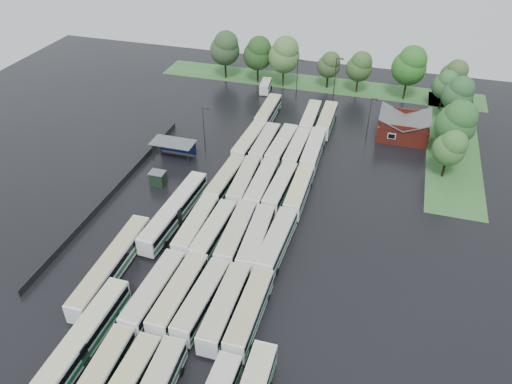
# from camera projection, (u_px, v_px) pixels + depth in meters

# --- Properties ---
(ground) EXTENTS (160.00, 160.00, 0.00)m
(ground) POSITION_uv_depth(u_px,v_px,m) (220.00, 248.00, 74.58)
(ground) COLOR black
(ground) RESTS_ON ground
(brick_building) EXTENTS (10.07, 8.60, 5.39)m
(brick_building) POSITION_uv_depth(u_px,v_px,m) (403.00, 129.00, 101.31)
(brick_building) COLOR maroon
(brick_building) RESTS_ON ground
(wash_shed) EXTENTS (8.20, 4.20, 3.58)m
(wash_shed) POSITION_uv_depth(u_px,v_px,m) (174.00, 144.00, 94.12)
(wash_shed) COLOR #2D2D30
(wash_shed) RESTS_ON ground
(utility_hut) EXTENTS (2.70, 2.20, 2.62)m
(utility_hut) POSITION_uv_depth(u_px,v_px,m) (158.00, 178.00, 87.48)
(utility_hut) COLOR black
(utility_hut) RESTS_ON ground
(grass_strip_north) EXTENTS (80.00, 10.00, 0.01)m
(grass_strip_north) POSITION_uv_depth(u_px,v_px,m) (317.00, 84.00, 124.78)
(grass_strip_north) COLOR #31652C
(grass_strip_north) RESTS_ON ground
(grass_strip_east) EXTENTS (10.00, 50.00, 0.01)m
(grass_strip_east) POSITION_uv_depth(u_px,v_px,m) (453.00, 144.00, 100.06)
(grass_strip_east) COLOR #31652C
(grass_strip_east) RESTS_ON ground
(west_fence) EXTENTS (0.10, 50.00, 1.20)m
(west_fence) POSITION_uv_depth(u_px,v_px,m) (115.00, 191.00, 85.71)
(west_fence) COLOR #2D2D30
(west_fence) RESTS_ON ground
(bus_r0c0) EXTENTS (3.12, 12.63, 3.49)m
(bus_r0c0) POSITION_uv_depth(u_px,v_px,m) (100.00, 378.00, 54.30)
(bus_r0c0) COLOR white
(bus_r0c0) RESTS_ON ground
(bus_r1c0) EXTENTS (3.18, 13.27, 3.67)m
(bus_r1c0) POSITION_uv_depth(u_px,v_px,m) (154.00, 292.00, 64.58)
(bus_r1c0) COLOR white
(bus_r1c0) RESTS_ON ground
(bus_r1c1) EXTENTS (3.09, 13.26, 3.68)m
(bus_r1c1) POSITION_uv_depth(u_px,v_px,m) (179.00, 294.00, 64.23)
(bus_r1c1) COLOR white
(bus_r1c1) RESTS_ON ground
(bus_r1c2) EXTENTS (3.28, 12.78, 3.53)m
(bus_r1c2) POSITION_uv_depth(u_px,v_px,m) (202.00, 300.00, 63.51)
(bus_r1c2) COLOR white
(bus_r1c2) RESTS_ON ground
(bus_r1c3) EXTENTS (2.91, 13.18, 3.66)m
(bus_r1c3) POSITION_uv_depth(u_px,v_px,m) (225.00, 307.00, 62.43)
(bus_r1c3) COLOR white
(bus_r1c3) RESTS_ON ground
(bus_r1c4) EXTENTS (2.79, 12.94, 3.60)m
(bus_r1c4) POSITION_uv_depth(u_px,v_px,m) (250.00, 312.00, 61.88)
(bus_r1c4) COLOR white
(bus_r1c4) RESTS_ON ground
(bus_r2c0) EXTENTS (2.84, 12.85, 3.57)m
(bus_r2c0) POSITION_uv_depth(u_px,v_px,m) (196.00, 226.00, 75.61)
(bus_r2c0) COLOR white
(bus_r2c0) RESTS_ON ground
(bus_r2c1) EXTENTS (3.05, 12.73, 3.52)m
(bus_r2c1) POSITION_uv_depth(u_px,v_px,m) (214.00, 232.00, 74.63)
(bus_r2c1) COLOR white
(bus_r2c1) RESTS_ON ground
(bus_r2c2) EXTENTS (3.26, 13.37, 3.70)m
(bus_r2c2) POSITION_uv_depth(u_px,v_px,m) (236.00, 234.00, 74.00)
(bus_r2c2) COLOR white
(bus_r2c2) RESTS_ON ground
(bus_r2c3) EXTENTS (3.46, 13.32, 3.67)m
(bus_r2c3) POSITION_uv_depth(u_px,v_px,m) (256.00, 239.00, 73.08)
(bus_r2c3) COLOR white
(bus_r2c3) RESTS_ON ground
(bus_r2c4) EXTENTS (3.23, 13.34, 3.69)m
(bus_r2c4) POSITION_uv_depth(u_px,v_px,m) (276.00, 242.00, 72.47)
(bus_r2c4) COLOR white
(bus_r2c4) RESTS_ON ground
(bus_r3c0) EXTENTS (3.21, 12.65, 3.49)m
(bus_r3c0) POSITION_uv_depth(u_px,v_px,m) (225.00, 181.00, 85.79)
(bus_r3c0) COLOR white
(bus_r3c0) RESTS_ON ground
(bus_r3c1) EXTENTS (3.27, 12.92, 3.57)m
(bus_r3c1) POSITION_uv_depth(u_px,v_px,m) (244.00, 182.00, 85.41)
(bus_r3c1) COLOR white
(bus_r3c1) RESTS_ON ground
(bus_r3c2) EXTENTS (2.96, 13.24, 3.68)m
(bus_r3c2) POSITION_uv_depth(u_px,v_px,m) (262.00, 185.00, 84.55)
(bus_r3c2) COLOR white
(bus_r3c2) RESTS_ON ground
(bus_r3c3) EXTENTS (3.08, 12.69, 3.51)m
(bus_r3c3) POSITION_uv_depth(u_px,v_px,m) (280.00, 188.00, 84.00)
(bus_r3c3) COLOR white
(bus_r3c3) RESTS_ON ground
(bus_r3c4) EXTENTS (2.84, 12.76, 3.54)m
(bus_r3c4) POSITION_uv_depth(u_px,v_px,m) (299.00, 191.00, 83.23)
(bus_r3c4) COLOR white
(bus_r3c4) RESTS_ON ground
(bus_r4c0) EXTENTS (3.25, 12.87, 3.55)m
(bus_r4c0) POSITION_uv_depth(u_px,v_px,m) (249.00, 142.00, 96.60)
(bus_r4c0) COLOR white
(bus_r4c0) RESTS_ON ground
(bus_r4c1) EXTENTS (2.80, 12.73, 3.54)m
(bus_r4c1) POSITION_uv_depth(u_px,v_px,m) (265.00, 144.00, 96.07)
(bus_r4c1) COLOR white
(bus_r4c1) RESTS_ON ground
(bus_r4c2) EXTENTS (3.33, 13.34, 3.68)m
(bus_r4c2) POSITION_uv_depth(u_px,v_px,m) (282.00, 146.00, 95.21)
(bus_r4c2) COLOR white
(bus_r4c2) RESTS_ON ground
(bus_r4c3) EXTENTS (2.79, 12.63, 3.51)m
(bus_r4c3) POSITION_uv_depth(u_px,v_px,m) (297.00, 150.00, 94.39)
(bus_r4c3) COLOR white
(bus_r4c3) RESTS_ON ground
(bus_r4c4) EXTENTS (3.12, 13.31, 3.69)m
(bus_r4c4) POSITION_uv_depth(u_px,v_px,m) (313.00, 151.00, 93.93)
(bus_r4c4) COLOR white
(bus_r4c4) RESTS_ON ground
(bus_r5c0) EXTENTS (2.86, 12.88, 3.58)m
(bus_r5c0) POSITION_uv_depth(u_px,v_px,m) (268.00, 112.00, 107.35)
(bus_r5c0) COLOR white
(bus_r5c0) RESTS_ON ground
(bus_r5c3) EXTENTS (3.04, 12.69, 3.51)m
(bus_r5c3) POSITION_uv_depth(u_px,v_px,m) (310.00, 119.00, 104.90)
(bus_r5c3) COLOR white
(bus_r5c3) RESTS_ON ground
(bus_r5c4) EXTENTS (2.84, 12.69, 3.52)m
(bus_r5c4) POSITION_uv_depth(u_px,v_px,m) (327.00, 120.00, 104.40)
(bus_r5c4) COLOR white
(bus_r5c4) RESTS_ON ground
(artic_bus_west_a) EXTENTS (2.79, 19.25, 3.57)m
(artic_bus_west_a) POSITION_uv_depth(u_px,v_px,m) (79.00, 345.00, 57.76)
(artic_bus_west_a) COLOR white
(artic_bus_west_a) RESTS_ON ground
(artic_bus_west_b) EXTENTS (3.48, 19.22, 3.55)m
(artic_bus_west_b) POSITION_uv_depth(u_px,v_px,m) (175.00, 211.00, 78.71)
(artic_bus_west_b) COLOR white
(artic_bus_west_b) RESTS_ON ground
(artic_bus_west_c) EXTENTS (3.11, 19.02, 3.52)m
(artic_bus_west_c) POSITION_uv_depth(u_px,v_px,m) (112.00, 265.00, 68.70)
(artic_bus_west_c) COLOR white
(artic_bus_west_c) RESTS_ON ground
(minibus) EXTENTS (2.81, 6.00, 2.53)m
(minibus) POSITION_uv_depth(u_px,v_px,m) (265.00, 86.00, 120.12)
(minibus) COLOR white
(minibus) RESTS_ON ground
(tree_north_0) EXTENTS (7.39, 7.39, 12.23)m
(tree_north_0) POSITION_uv_depth(u_px,v_px,m) (225.00, 48.00, 123.23)
(tree_north_0) COLOR black
(tree_north_0) RESTS_ON ground
(tree_north_1) EXTENTS (7.12, 7.12, 11.79)m
(tree_north_1) POSITION_uv_depth(u_px,v_px,m) (258.00, 53.00, 121.10)
(tree_north_1) COLOR black
(tree_north_1) RESTS_ON ground
(tree_north_2) EXTENTS (7.62, 7.62, 12.62)m
(tree_north_2) POSITION_uv_depth(u_px,v_px,m) (284.00, 54.00, 118.75)
(tree_north_2) COLOR #3C2A17
(tree_north_2) RESTS_ON ground
(tree_north_3) EXTENTS (5.54, 5.54, 9.17)m
(tree_north_3) POSITION_uv_depth(u_px,v_px,m) (329.00, 65.00, 119.42)
(tree_north_3) COLOR black
(tree_north_3) RESTS_ON ground
(tree_north_4) EXTENTS (6.16, 6.16, 10.20)m
(tree_north_4) POSITION_uv_depth(u_px,v_px,m) (360.00, 66.00, 116.68)
(tree_north_4) COLOR #321D10
(tree_north_4) RESTS_ON ground
(tree_north_5) EXTENTS (7.80, 7.80, 12.92)m
(tree_north_5) POSITION_uv_depth(u_px,v_px,m) (410.00, 65.00, 112.51)
(tree_north_5) COLOR #312014
(tree_north_5) RESTS_ON ground
(tree_north_6) EXTENTS (6.00, 5.99, 9.93)m
(tree_north_6) POSITION_uv_depth(u_px,v_px,m) (455.00, 74.00, 113.16)
(tree_north_6) COLOR black
(tree_north_6) RESTS_ON ground
(tree_east_0) EXTENTS (5.76, 5.74, 9.50)m
(tree_east_0) POSITION_uv_depth(u_px,v_px,m) (451.00, 147.00, 86.78)
(tree_east_0) COLOR black
(tree_east_0) RESTS_ON ground
(tree_east_1) EXTENTS (7.40, 7.40, 12.25)m
(tree_east_1) POSITION_uv_depth(u_px,v_px,m) (457.00, 122.00, 90.64)
(tree_east_1) COLOR #3A2B19
(tree_east_1) RESTS_ON ground
(tree_east_2) EXTENTS (5.62, 5.62, 9.31)m
(tree_east_2) POSITION_uv_depth(u_px,v_px,m) (456.00, 115.00, 97.20)
(tree_east_2) COLOR black
(tree_east_2) RESTS_ON ground
(tree_east_3) EXTENTS (6.50, 6.50, 10.77)m
(tree_east_3) POSITION_uv_depth(u_px,v_px,m) (459.00, 93.00, 103.31)
(tree_east_3) COLOR #2D2318
(tree_east_3) RESTS_ON ground
(tree_east_4) EXTENTS (5.57, 5.57, 9.22)m
(tree_east_4) POSITION_uv_depth(u_px,v_px,m) (446.00, 84.00, 109.71)
(tree_east_4) COLOR black
(tree_east_4) RESTS_ON ground
(lamp_post_ne) EXTENTS (1.41, 0.27, 9.14)m
(lamp_post_ne) POSITION_uv_depth(u_px,v_px,m) (370.00, 116.00, 98.37)
(lamp_post_ne) COLOR #2D2D30
(lamp_post_ne) RESTS_ON ground
(lamp_post_nw) EXTENTS (1.45, 0.28, 9.41)m
(lamp_post_nw) POSITION_uv_depth(u_px,v_px,m) (204.00, 126.00, 94.61)
(lamp_post_nw) COLOR #2D2D30
(lamp_post_nw) RESTS_ON ground
(lamp_post_back_w) EXTENTS (1.50, 0.29, 9.77)m
(lamp_post_back_w) POSITION_uv_depth(u_px,v_px,m) (298.00, 77.00, 113.91)
(lamp_post_back_w) COLOR #2D2D30
(lamp_post_back_w) RESTS_ON ground
(lamp_post_back_e) EXTENTS (1.67, 0.33, 10.85)m
(lamp_post_back_e) POSITION_uv_depth(u_px,v_px,m) (336.00, 77.00, 111.98)
(lamp_post_back_e) COLOR #2D2D30
(lamp_post_back_e) RESTS_ON ground
(puddle_0) EXTENTS (4.20, 4.20, 0.01)m
(puddle_0) POSITION_uv_depth(u_px,v_px,m) (169.00, 344.00, 60.38)
(puddle_0) COLOR black
(puddle_0) RESTS_ON ground
(puddle_2) EXTENTS (6.59, 6.59, 0.01)m
(puddle_2) POSITION_uv_depth(u_px,v_px,m) (162.00, 240.00, 76.00)
(puddle_2) COLOR black
(puddle_2) RESTS_ON ground
(puddle_3) EXTENTS (4.58, 4.58, 0.01)m
(puddle_3) POSITION_uv_depth(u_px,v_px,m) (241.00, 265.00, 71.50)
(puddle_3) COLOR black
(puddle_3) RESTS_ON ground
(puddle_4) EXTENTS (3.60, 3.60, 0.01)m
(puddle_4) POSITION_uv_depth(u_px,v_px,m) (262.00, 355.00, 59.07)
(puddle_4) COLOR black
(puddle_4) RESTS_ON ground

